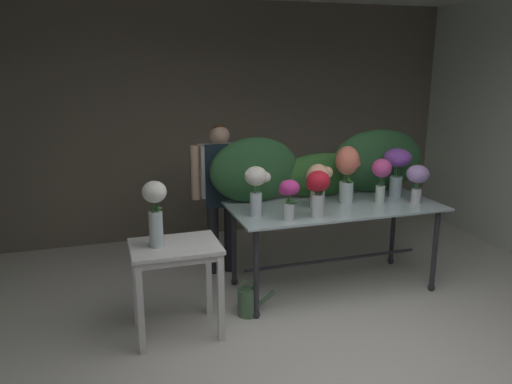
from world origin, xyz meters
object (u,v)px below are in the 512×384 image
vase_magenta_roses (289,195)px  vase_lilac_anemones (417,178)px  vase_coral_freesia (347,170)px  display_table_glass (334,217)px  side_table_white (176,258)px  watering_can (248,301)px  vase_ivory_peonies (256,185)px  vase_crimson_dahlias (318,189)px  vase_white_roses_tall (155,209)px  florist (221,183)px  vase_violet_lilies (397,165)px  vase_fuchsia_stock (381,174)px  vase_peach_snapdragons (319,182)px

vase_magenta_roses → vase_lilac_anemones: 1.38m
vase_coral_freesia → vase_lilac_anemones: size_ratio=1.48×
display_table_glass → side_table_white: bearing=-166.0°
vase_lilac_anemones → watering_can: 1.99m
watering_can → vase_coral_freesia: bearing=16.9°
display_table_glass → side_table_white: size_ratio=2.60×
vase_ivory_peonies → vase_magenta_roses: vase_ivory_peonies is taller
vase_crimson_dahlias → vase_white_roses_tall: size_ratio=0.79×
vase_magenta_roses → vase_coral_freesia: 0.82m
vase_ivory_peonies → vase_lilac_anemones: bearing=-2.4°
vase_ivory_peonies → vase_magenta_roses: (0.23, -0.20, -0.05)m
florist → vase_crimson_dahlias: (0.62, -1.02, 0.14)m
vase_lilac_anemones → watering_can: (-1.73, -0.11, -0.97)m
vase_violet_lilies → vase_white_roses_tall: size_ratio=0.93×
watering_can → vase_fuchsia_stock: bearing=9.5°
vase_fuchsia_stock → vase_magenta_roses: bearing=-166.0°
vase_white_roses_tall → vase_ivory_peonies: bearing=17.7°
display_table_glass → florist: 1.21m
vase_coral_freesia → vase_lilac_anemones: (0.64, -0.22, -0.08)m
vase_white_roses_tall → vase_peach_snapdragons: bearing=13.2°
florist → vase_white_roses_tall: 1.37m
vase_coral_freesia → watering_can: 1.56m
display_table_glass → vase_lilac_anemones: (0.78, -0.17, 0.37)m
vase_magenta_roses → side_table_white: bearing=-175.0°
display_table_glass → vase_ivory_peonies: vase_ivory_peonies is taller
vase_crimson_dahlias → vase_coral_freesia: bearing=37.2°
display_table_glass → vase_ivory_peonies: bearing=-172.6°
vase_crimson_dahlias → watering_can: 1.17m
florist → vase_magenta_roses: size_ratio=4.40×
side_table_white → vase_peach_snapdragons: 1.51m
display_table_glass → florist: bearing=142.7°
vase_magenta_roses → vase_white_roses_tall: (-1.14, -0.09, 0.00)m
vase_coral_freesia → vase_lilac_anemones: 0.68m
vase_peach_snapdragons → vase_white_roses_tall: bearing=-166.8°
vase_magenta_roses → vase_fuchsia_stock: (1.05, 0.26, 0.05)m
vase_lilac_anemones → vase_white_roses_tall: (-2.51, -0.22, -0.02)m
vase_ivory_peonies → vase_crimson_dahlias: 0.54m
vase_coral_freesia → vase_white_roses_tall: 1.93m
display_table_glass → vase_crimson_dahlias: (-0.33, -0.31, 0.38)m
vase_lilac_anemones → vase_fuchsia_stock: (-0.32, 0.12, 0.03)m
vase_ivory_peonies → vase_violet_lilies: bearing=7.7°
vase_lilac_anemones → side_table_white: bearing=-174.6°
display_table_glass → vase_white_roses_tall: vase_white_roses_tall is taller
vase_peach_snapdragons → vase_crimson_dahlias: same height
vase_lilac_anemones → vase_violet_lilies: 0.29m
vase_magenta_roses → vase_white_roses_tall: size_ratio=0.68×
vase_fuchsia_stock → vase_violet_lilies: vase_violet_lilies is taller
vase_coral_freesia → vase_crimson_dahlias: vase_coral_freesia is taller
vase_magenta_roses → vase_coral_freesia: (0.73, 0.36, 0.10)m
vase_lilac_anemones → vase_ivory_peonies: bearing=177.6°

